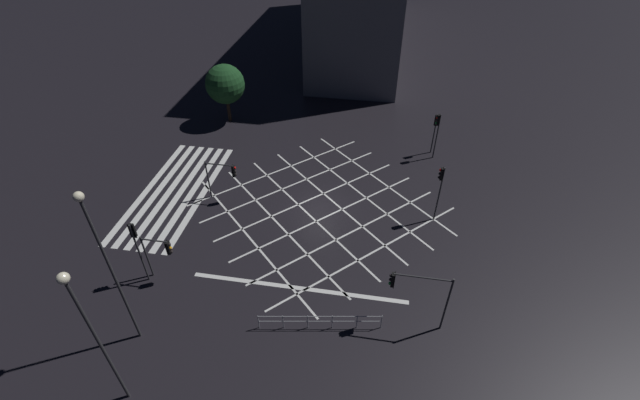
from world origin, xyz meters
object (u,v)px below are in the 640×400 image
Objects in this scene: traffic_light_median_south at (224,173)px; street_lamp_east at (104,254)px; traffic_light_se_cross at (160,250)px; street_tree_near at (225,84)px; traffic_light_nw_cross at (437,127)px; traffic_light_nw_main at (436,126)px; traffic_light_ne_cross at (417,289)px; traffic_light_median_north at (440,184)px; street_lamp_west at (88,323)px; traffic_light_se_main at (136,241)px.

street_lamp_east is (12.36, -0.69, 3.98)m from traffic_light_median_south.
street_tree_near is at bearing 98.18° from traffic_light_se_cross.
traffic_light_se_cross is at bearing 45.03° from traffic_light_nw_cross.
street_lamp_east is at bearing 7.54° from street_tree_near.
traffic_light_nw_main is 24.06m from traffic_light_se_cross.
traffic_light_ne_cross is 16.59m from traffic_light_median_south.
street_lamp_west is (15.76, -15.00, 2.69)m from traffic_light_median_north.
traffic_light_nw_main is 27.30m from street_lamp_east.
traffic_light_nw_cross is at bearing 147.70° from street_lamp_west.
street_lamp_west is (24.84, -15.16, 3.22)m from traffic_light_nw_main.
traffic_light_se_main is at bearing 43.68° from traffic_light_nw_cross.
traffic_light_median_north is at bearing 88.46° from traffic_light_nw_cross.
traffic_light_nw_cross is at bearing 4.66° from traffic_light_nw_main.
street_lamp_east is (3.90, 1.43, 3.14)m from traffic_light_se_main.
traffic_light_ne_cross is 1.10× the size of traffic_light_nw_main.
traffic_light_median_north is at bearing -1.02° from traffic_light_nw_main.
street_tree_near reaches higher than traffic_light_ne_cross.
traffic_light_median_south is 0.37× the size of street_lamp_west.
traffic_light_median_north is at bearing 58.43° from street_tree_near.
traffic_light_nw_main reaches higher than traffic_light_median_south.
traffic_light_median_north is (8.33, -0.22, 0.22)m from traffic_light_nw_cross.
traffic_light_median_north is (-8.63, 17.53, -0.02)m from traffic_light_se_main.
traffic_light_se_cross is 8.33m from street_lamp_west.
traffic_light_se_cross is 18.44m from traffic_light_median_north.
street_lamp_east is 1.12× the size of street_lamp_west.
traffic_light_nw_cross is at bearing 79.70° from street_tree_near.
street_lamp_east is at bearing -161.15° from street_lamp_west.
traffic_light_se_cross reaches higher than traffic_light_median_south.
street_lamp_west is at bearing 46.41° from traffic_light_median_north.
traffic_light_se_main reaches higher than traffic_light_median_north.
street_lamp_west is at bearing 18.85° from street_lamp_east.
street_lamp_east is 1.74× the size of street_tree_near.
traffic_light_nw_main is 29.28m from street_lamp_west.
traffic_light_median_north reaches higher than traffic_light_nw_cross.
traffic_light_median_south is at bearing 18.03° from street_tree_near.
traffic_light_nw_cross is at bearing -91.54° from traffic_light_median_north.
street_tree_near is (-11.88, -19.33, 0.63)m from traffic_light_median_north.
traffic_light_se_main is 1.01× the size of traffic_light_median_north.
traffic_light_ne_cross is 0.90× the size of traffic_light_se_main.
traffic_light_nw_main is 9.10m from traffic_light_median_north.
street_lamp_east reaches higher than traffic_light_median_north.
traffic_light_nw_cross is 19.90m from street_tree_near.
street_lamp_east is (3.19, -14.50, 3.32)m from traffic_light_ne_cross.
traffic_light_median_south is 15.99m from street_lamp_west.
traffic_light_median_north reaches higher than traffic_light_nw_main.
traffic_light_nw_cross is at bearing -46.32° from traffic_light_se_main.
traffic_light_ne_cross is 0.41× the size of street_lamp_east.
traffic_light_se_main is at bearing 26.20° from traffic_light_median_north.
traffic_light_ne_cross is 9.47m from traffic_light_median_north.
street_tree_near reaches higher than traffic_light_nw_main.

